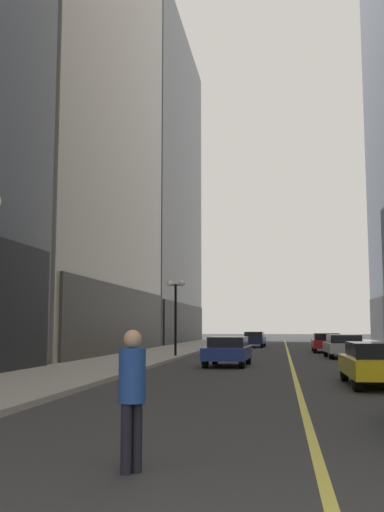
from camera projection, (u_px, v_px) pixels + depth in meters
ground_plane at (289, 355)px, 37.12m from camera, size 200.00×200.00×0.00m
sidewalk_left at (159, 353)px, 38.32m from camera, size 4.50×78.00×0.15m
lane_centre_stripe at (289, 355)px, 37.12m from camera, size 0.16×70.00×0.01m
building_left_mid at (26, 92)px, 41.30m from camera, size 14.53×24.00×36.08m
building_left_far at (127, 187)px, 66.17m from camera, size 13.35×26.00×34.51m
car_yellow at (377, 362)px, 18.02m from camera, size 1.89×4.56×1.32m
car_blue at (228, 350)px, 27.14m from camera, size 2.02×4.08×1.32m
car_silver at (343, 345)px, 33.94m from camera, size 2.04×4.37×1.32m
car_red at (326, 342)px, 41.40m from camera, size 1.96×4.69×1.32m
car_navy at (254, 339)px, 51.65m from camera, size 1.92×4.66×1.32m
pedestrian_in_blue_hoodie at (132, 388)px, 7.48m from camera, size 0.48×0.48×1.76m
street_lamp_left_far at (176, 301)px, 34.08m from camera, size 1.06×0.36×4.43m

